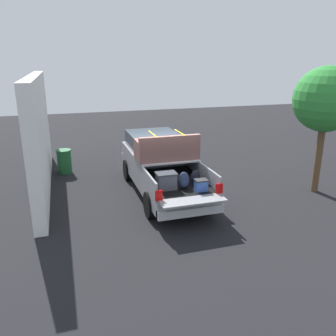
# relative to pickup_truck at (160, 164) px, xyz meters

# --- Properties ---
(ground_plane) EXTENTS (40.00, 40.00, 0.00)m
(ground_plane) POSITION_rel_pickup_truck_xyz_m (-0.36, -0.00, -0.97)
(ground_plane) COLOR black
(pickup_truck) EXTENTS (6.05, 2.06, 2.23)m
(pickup_truck) POSITION_rel_pickup_truck_xyz_m (0.00, 0.00, 0.00)
(pickup_truck) COLOR gray
(pickup_truck) RESTS_ON ground_plane
(building_facade) EXTENTS (8.10, 0.36, 3.97)m
(building_facade) POSITION_rel_pickup_truck_xyz_m (1.62, 3.96, 1.01)
(building_facade) COLOR white
(building_facade) RESTS_ON ground_plane
(tree_background) EXTENTS (2.16, 2.16, 4.31)m
(tree_background) POSITION_rel_pickup_truck_xyz_m (-1.75, -5.21, 2.23)
(tree_background) COLOR brown
(tree_background) RESTS_ON ground_plane
(trash_can) EXTENTS (0.60, 0.60, 0.98)m
(trash_can) POSITION_rel_pickup_truck_xyz_m (2.96, 3.22, -0.47)
(trash_can) COLOR #1E592D
(trash_can) RESTS_ON ground_plane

